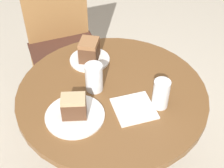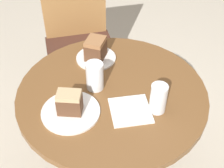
{
  "view_description": "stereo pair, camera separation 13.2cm",
  "coord_description": "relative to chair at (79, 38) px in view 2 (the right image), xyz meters",
  "views": [
    {
      "loc": [
        -0.47,
        -0.86,
        1.69
      ],
      "look_at": [
        0.0,
        0.0,
        0.81
      ],
      "focal_mm": 50.0,
      "sensor_mm": 36.0,
      "label": 1
    },
    {
      "loc": [
        -0.35,
        -0.92,
        1.69
      ],
      "look_at": [
        0.0,
        0.0,
        0.81
      ],
      "focal_mm": 50.0,
      "sensor_mm": 36.0,
      "label": 2
    }
  ],
  "objects": [
    {
      "name": "cake_slice_far",
      "position": [
        -0.06,
        -0.57,
        0.31
      ],
      "size": [
        0.13,
        0.13,
        0.1
      ],
      "rotation": [
        0.0,
        0.0,
        2.47
      ],
      "color": "brown",
      "rests_on": "plate_far"
    },
    {
      "name": "glass_water",
      "position": [
        -0.13,
        -0.77,
        0.3
      ],
      "size": [
        0.08,
        0.08,
        0.13
      ],
      "color": "silver",
      "rests_on": "table"
    },
    {
      "name": "cake_slice_near",
      "position": [
        -0.28,
        -0.88,
        0.3
      ],
      "size": [
        0.11,
        0.1,
        0.1
      ],
      "rotation": [
        0.0,
        0.0,
        4.26
      ],
      "color": "brown",
      "rests_on": "plate_near"
    },
    {
      "name": "glass_lemonade",
      "position": [
        0.06,
        -0.98,
        0.3
      ],
      "size": [
        0.07,
        0.07,
        0.13
      ],
      "color": "beige",
      "rests_on": "table"
    },
    {
      "name": "plate_near",
      "position": [
        -0.28,
        -0.88,
        0.25
      ],
      "size": [
        0.24,
        0.24,
        0.01
      ],
      "color": "white",
      "rests_on": "table"
    },
    {
      "name": "plate_far",
      "position": [
        -0.06,
        -0.57,
        0.25
      ],
      "size": [
        0.19,
        0.19,
        0.01
      ],
      "color": "white",
      "rests_on": "table"
    },
    {
      "name": "napkin_stack",
      "position": [
        -0.05,
        -0.95,
        0.25
      ],
      "size": [
        0.19,
        0.19,
        0.01
      ],
      "rotation": [
        0.0,
        0.0,
        -0.2
      ],
      "color": "white",
      "rests_on": "table"
    },
    {
      "name": "chair",
      "position": [
        0.0,
        0.0,
        0.0
      ],
      "size": [
        0.5,
        0.47,
        1.0
      ],
      "rotation": [
        0.0,
        0.0,
        -0.13
      ],
      "color": "olive",
      "rests_on": "ground_plane"
    },
    {
      "name": "table",
      "position": [
        -0.07,
        -0.81,
        0.04
      ],
      "size": [
        0.83,
        0.83,
        0.77
      ],
      "color": "brown",
      "rests_on": "ground_plane"
    }
  ]
}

